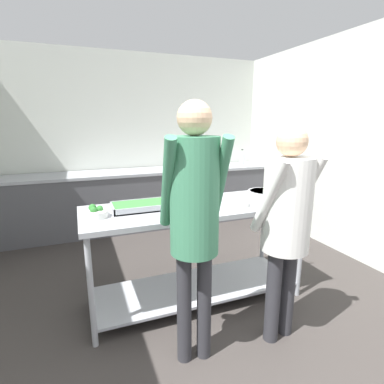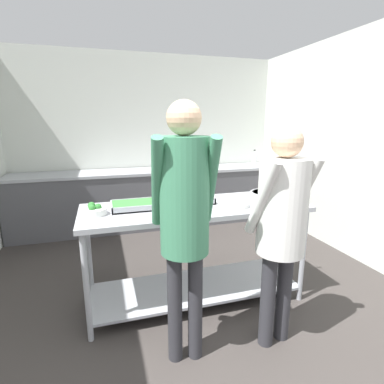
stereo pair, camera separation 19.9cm
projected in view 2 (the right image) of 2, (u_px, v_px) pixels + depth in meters
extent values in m
cube|color=silver|center=(149.00, 140.00, 4.87)|extent=(4.31, 0.06, 2.65)
cube|color=silver|center=(347.00, 146.00, 3.65)|extent=(0.06, 4.02, 2.65)
cube|color=#4C4C51|center=(154.00, 199.00, 4.73)|extent=(4.15, 0.62, 0.85)
cube|color=#9EA0A8|center=(154.00, 171.00, 4.63)|extent=(4.15, 0.65, 0.04)
cube|color=black|center=(121.00, 172.00, 4.49)|extent=(0.44, 0.45, 0.02)
cube|color=#9EA0A8|center=(195.00, 208.00, 2.62)|extent=(1.95, 0.70, 0.04)
cube|color=#9EA0A8|center=(195.00, 287.00, 2.79)|extent=(1.87, 0.62, 0.02)
cylinder|color=#9EA0A8|center=(87.00, 289.00, 2.18)|extent=(0.04, 0.04, 0.87)
cylinder|color=#9EA0A8|center=(303.00, 257.00, 2.70)|extent=(0.04, 0.04, 0.87)
cylinder|color=#9EA0A8|center=(89.00, 255.00, 2.74)|extent=(0.04, 0.04, 0.87)
cylinder|color=#9EA0A8|center=(268.00, 233.00, 3.26)|extent=(0.04, 0.04, 0.87)
cylinder|color=silver|center=(94.00, 212.00, 2.35)|extent=(0.19, 0.19, 0.05)
sphere|color=#2D702D|center=(98.00, 207.00, 2.35)|extent=(0.05, 0.05, 0.05)
sphere|color=#2D702D|center=(92.00, 206.00, 2.38)|extent=(0.06, 0.06, 0.06)
sphere|color=#2D702D|center=(92.00, 208.00, 2.32)|extent=(0.05, 0.05, 0.05)
cube|color=#9EA0A8|center=(140.00, 207.00, 2.54)|extent=(0.47, 0.27, 0.01)
cube|color=#387A38|center=(140.00, 204.00, 2.54)|extent=(0.45, 0.25, 0.04)
cube|color=#9EA0A8|center=(142.00, 209.00, 2.41)|extent=(0.47, 0.01, 0.05)
cube|color=#9EA0A8|center=(138.00, 201.00, 2.66)|extent=(0.47, 0.01, 0.05)
cube|color=#9EA0A8|center=(112.00, 207.00, 2.47)|extent=(0.01, 0.27, 0.05)
cube|color=#9EA0A8|center=(166.00, 203.00, 2.60)|extent=(0.01, 0.27, 0.05)
cube|color=#9EA0A8|center=(190.00, 201.00, 2.74)|extent=(0.39, 0.32, 0.01)
cube|color=#B23D2D|center=(190.00, 198.00, 2.73)|extent=(0.37, 0.30, 0.04)
cube|color=#9EA0A8|center=(195.00, 203.00, 2.59)|extent=(0.39, 0.01, 0.05)
cube|color=#9EA0A8|center=(185.00, 195.00, 2.87)|extent=(0.39, 0.01, 0.05)
cube|color=#9EA0A8|center=(170.00, 200.00, 2.68)|extent=(0.01, 0.32, 0.05)
cube|color=#9EA0A8|center=(209.00, 197.00, 2.78)|extent=(0.01, 0.32, 0.05)
cylinder|color=white|center=(236.00, 206.00, 2.59)|extent=(0.22, 0.22, 0.01)
cylinder|color=white|center=(236.00, 204.00, 2.59)|extent=(0.22, 0.22, 0.01)
cylinder|color=white|center=(236.00, 203.00, 2.58)|extent=(0.22, 0.22, 0.01)
cylinder|color=#9EA0A8|center=(267.00, 196.00, 2.81)|extent=(0.32, 0.32, 0.07)
cylinder|color=beige|center=(267.00, 193.00, 2.80)|extent=(0.28, 0.28, 0.01)
cylinder|color=black|center=(288.00, 191.00, 2.86)|extent=(0.14, 0.02, 0.02)
cylinder|color=#2D2D33|center=(175.00, 307.00, 2.02)|extent=(0.10, 0.10, 0.80)
cylinder|color=#2D2D33|center=(195.00, 305.00, 2.04)|extent=(0.10, 0.10, 0.80)
cylinder|color=#3D7F5B|center=(157.00, 184.00, 1.81)|extent=(0.11, 0.34, 0.60)
cylinder|color=#3D7F5B|center=(211.00, 182.00, 1.86)|extent=(0.11, 0.34, 0.60)
cylinder|color=#3D7F5B|center=(184.00, 197.00, 1.85)|extent=(0.31, 0.31, 0.74)
sphere|color=tan|center=(184.00, 118.00, 1.74)|extent=(0.21, 0.21, 0.21)
cylinder|color=#2D2D33|center=(268.00, 300.00, 2.17)|extent=(0.11, 0.11, 0.72)
cylinder|color=#2D2D33|center=(284.00, 295.00, 2.24)|extent=(0.11, 0.11, 0.72)
cylinder|color=silver|center=(262.00, 199.00, 1.95)|extent=(0.12, 0.31, 0.54)
cylinder|color=silver|center=(303.00, 193.00, 2.10)|extent=(0.12, 0.31, 0.54)
cylinder|color=silver|center=(282.00, 207.00, 2.04)|extent=(0.34, 0.34, 0.67)
sphere|color=tan|center=(287.00, 142.00, 1.94)|extent=(0.21, 0.21, 0.21)
cylinder|color=silver|center=(254.00, 159.00, 5.19)|extent=(0.08, 0.08, 0.17)
cone|color=silver|center=(255.00, 153.00, 5.16)|extent=(0.08, 0.08, 0.07)
cylinder|color=black|center=(255.00, 150.00, 5.16)|extent=(0.04, 0.04, 0.02)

